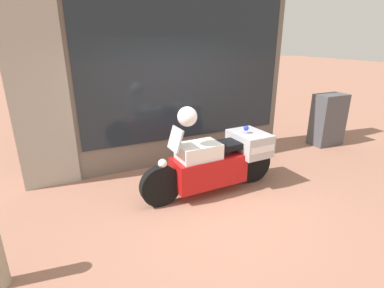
% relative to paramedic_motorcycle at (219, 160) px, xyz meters
% --- Properties ---
extents(ground_plane, '(60.00, 60.00, 0.00)m').
position_rel_paramedic_motorcycle_xyz_m(ground_plane, '(-0.35, -0.39, -0.55)').
color(ground_plane, '#9E6B56').
extents(shop_building, '(5.35, 0.55, 4.16)m').
position_rel_paramedic_motorcycle_xyz_m(shop_building, '(-0.74, 1.61, 1.53)').
color(shop_building, '#6B6056').
rests_on(shop_building, ground).
extents(window_display, '(3.98, 0.30, 1.88)m').
position_rel_paramedic_motorcycle_xyz_m(window_display, '(0.03, 1.64, -0.10)').
color(window_display, slate).
rests_on(window_display, ground).
extents(paramedic_motorcycle, '(2.46, 0.74, 1.22)m').
position_rel_paramedic_motorcycle_xyz_m(paramedic_motorcycle, '(0.00, 0.00, 0.00)').
color(paramedic_motorcycle, black).
rests_on(paramedic_motorcycle, ground).
extents(utility_cabinet, '(0.76, 0.46, 1.23)m').
position_rel_paramedic_motorcycle_xyz_m(utility_cabinet, '(3.57, 0.94, 0.06)').
color(utility_cabinet, '#4C4C51').
rests_on(utility_cabinet, ground).
extents(white_helmet, '(0.30, 0.30, 0.30)m').
position_rel_paramedic_motorcycle_xyz_m(white_helmet, '(-0.59, -0.02, 0.82)').
color(white_helmet, white).
rests_on(white_helmet, paramedic_motorcycle).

